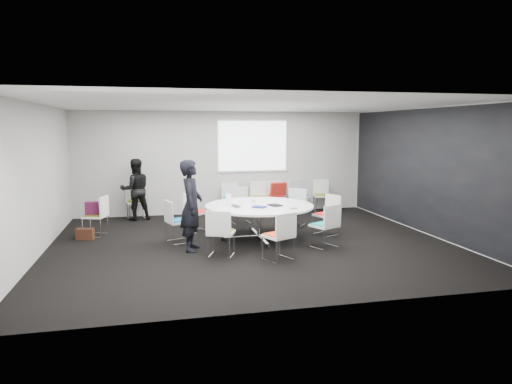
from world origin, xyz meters
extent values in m
cube|color=black|center=(0.00, 0.00, -0.02)|extent=(8.00, 7.00, 0.04)
cube|color=white|center=(0.00, 0.00, 2.82)|extent=(8.00, 7.00, 0.04)
cube|color=#B4AFAA|center=(0.00, 3.52, 1.40)|extent=(8.00, 0.04, 2.80)
cube|color=#B4AFAA|center=(0.00, -3.52, 1.40)|extent=(8.00, 0.04, 2.80)
cube|color=#B4AFAA|center=(-4.02, 0.00, 1.40)|extent=(0.04, 7.00, 2.80)
cube|color=#B4AFAA|center=(4.02, 0.00, 1.40)|extent=(0.04, 7.00, 2.80)
cube|color=black|center=(3.99, 0.00, 1.40)|extent=(0.01, 6.94, 2.74)
cube|color=silver|center=(0.26, 0.34, 0.04)|extent=(0.90, 0.90, 0.08)
cylinder|color=silver|center=(0.26, 0.34, 0.36)|extent=(0.10, 0.10, 0.65)
cylinder|color=white|center=(0.26, 0.34, 0.71)|extent=(2.29, 2.29, 0.04)
cube|color=white|center=(0.80, 3.46, 1.85)|extent=(1.90, 0.03, 1.35)
cube|color=silver|center=(1.77, 0.34, 0.21)|extent=(0.56, 0.56, 0.42)
cube|color=white|center=(1.77, 0.34, 0.44)|extent=(0.59, 0.60, 0.04)
cube|color=red|center=(1.77, 0.34, 0.47)|extent=(0.51, 0.52, 0.03)
cube|color=white|center=(1.97, 0.43, 0.67)|extent=(0.22, 0.43, 0.42)
cube|color=silver|center=(1.39, 1.43, 0.21)|extent=(0.59, 0.59, 0.42)
cube|color=white|center=(1.39, 1.43, 0.44)|extent=(0.63, 0.63, 0.04)
cube|color=#08527A|center=(1.39, 1.43, 0.47)|extent=(0.55, 0.55, 0.03)
cube|color=white|center=(1.52, 1.59, 0.67)|extent=(0.38, 0.32, 0.42)
cube|color=silver|center=(0.18, 1.97, 0.21)|extent=(0.47, 0.47, 0.42)
cube|color=white|center=(0.18, 1.97, 0.44)|extent=(0.51, 0.49, 0.04)
cube|color=#626C14|center=(0.18, 1.97, 0.47)|extent=(0.44, 0.43, 0.03)
cube|color=white|center=(0.16, 2.18, 0.67)|extent=(0.46, 0.09, 0.42)
cube|color=silver|center=(-0.97, 1.30, 0.21)|extent=(0.59, 0.59, 0.42)
cube|color=white|center=(-0.97, 1.30, 0.44)|extent=(0.63, 0.63, 0.04)
cube|color=red|center=(-0.97, 1.30, 0.47)|extent=(0.55, 0.55, 0.03)
cube|color=white|center=(-1.10, 1.46, 0.67)|extent=(0.38, 0.31, 0.42)
cube|color=silver|center=(-1.43, 0.38, 0.21)|extent=(0.53, 0.53, 0.42)
cube|color=white|center=(-1.43, 0.38, 0.44)|extent=(0.56, 0.57, 0.04)
cube|color=#085675|center=(-1.43, 0.38, 0.47)|extent=(0.48, 0.50, 0.03)
cube|color=white|center=(-1.63, 0.32, 0.67)|extent=(0.18, 0.45, 0.42)
cube|color=silver|center=(-0.73, -0.82, 0.21)|extent=(0.55, 0.55, 0.42)
cube|color=white|center=(-0.73, -0.82, 0.44)|extent=(0.59, 0.58, 0.04)
cube|color=olive|center=(-0.73, -0.82, 0.47)|extent=(0.51, 0.50, 0.03)
cube|color=white|center=(-0.81, -1.02, 0.67)|extent=(0.44, 0.21, 0.42)
cube|color=silver|center=(0.22, -1.30, 0.21)|extent=(0.56, 0.56, 0.42)
cube|color=white|center=(0.22, -1.30, 0.44)|extent=(0.60, 0.59, 0.04)
cube|color=red|center=(0.22, -1.30, 0.47)|extent=(0.52, 0.51, 0.03)
cube|color=white|center=(0.31, -1.49, 0.67)|extent=(0.43, 0.23, 0.42)
cube|color=silver|center=(1.34, -0.66, 0.21)|extent=(0.56, 0.56, 0.42)
cube|color=white|center=(1.34, -0.66, 0.44)|extent=(0.60, 0.60, 0.04)
cube|color=#0A8979|center=(1.34, -0.66, 0.47)|extent=(0.52, 0.52, 0.03)
cube|color=white|center=(1.43, -0.85, 0.67)|extent=(0.43, 0.23, 0.42)
cube|color=silver|center=(0.12, 3.12, 0.21)|extent=(0.44, 0.44, 0.42)
cube|color=white|center=(0.12, 3.12, 0.44)|extent=(0.48, 0.46, 0.04)
cube|color=#087A6F|center=(0.12, 3.12, 0.47)|extent=(0.42, 0.40, 0.03)
cube|color=white|center=(0.13, 3.33, 0.67)|extent=(0.46, 0.06, 0.42)
cube|color=silver|center=(0.90, 3.15, 0.21)|extent=(0.49, 0.49, 0.42)
cube|color=white|center=(0.90, 3.15, 0.44)|extent=(0.53, 0.52, 0.04)
cube|color=olive|center=(0.90, 3.15, 0.47)|extent=(0.46, 0.45, 0.03)
cube|color=white|center=(0.94, 3.36, 0.67)|extent=(0.46, 0.12, 0.42)
cube|color=silver|center=(1.40, 3.15, 0.21)|extent=(0.43, 0.43, 0.42)
cube|color=white|center=(1.40, 3.15, 0.44)|extent=(0.47, 0.46, 0.04)
cube|color=red|center=(1.40, 3.15, 0.47)|extent=(0.41, 0.39, 0.03)
cube|color=white|center=(1.41, 3.36, 0.67)|extent=(0.46, 0.05, 0.42)
cube|color=silver|center=(2.08, 3.15, 0.21)|extent=(0.55, 0.55, 0.42)
cube|color=white|center=(2.08, 3.15, 0.44)|extent=(0.60, 0.58, 0.04)
cube|color=#08877F|center=(2.08, 3.15, 0.47)|extent=(0.52, 0.51, 0.03)
cube|color=white|center=(2.00, 3.34, 0.67)|extent=(0.44, 0.21, 0.42)
cube|color=silver|center=(2.74, 3.11, 0.21)|extent=(0.48, 0.48, 0.42)
cube|color=white|center=(2.74, 3.11, 0.44)|extent=(0.52, 0.50, 0.04)
cube|color=olive|center=(2.74, 3.11, 0.47)|extent=(0.45, 0.43, 0.03)
cube|color=white|center=(2.77, 3.32, 0.67)|extent=(0.46, 0.10, 0.42)
cube|color=silver|center=(-3.18, 1.36, 0.21)|extent=(0.52, 0.52, 0.42)
cube|color=white|center=(-3.18, 1.36, 0.44)|extent=(0.55, 0.57, 0.04)
cube|color=#6C6516|center=(-3.18, 1.36, 0.47)|extent=(0.48, 0.49, 0.03)
cube|color=white|center=(-2.98, 1.30, 0.67)|extent=(0.16, 0.45, 0.42)
cube|color=silver|center=(-2.37, 3.15, 0.21)|extent=(0.49, 0.49, 0.42)
cube|color=white|center=(-2.37, 3.15, 0.44)|extent=(0.54, 0.52, 0.04)
cube|color=olive|center=(-2.37, 3.15, 0.47)|extent=(0.47, 0.45, 0.03)
cube|color=white|center=(-2.41, 3.36, 0.67)|extent=(0.46, 0.12, 0.42)
imported|color=black|center=(-1.22, -0.27, 0.88)|extent=(0.56, 0.72, 1.75)
imported|color=black|center=(-2.37, 3.00, 0.79)|extent=(0.88, 0.75, 1.58)
imported|color=#333338|center=(-0.22, 0.28, 0.74)|extent=(0.30, 0.37, 0.03)
cube|color=silver|center=(-0.38, 0.46, 0.86)|extent=(0.07, 0.30, 0.22)
cube|color=black|center=(0.56, 0.18, 0.74)|extent=(0.30, 0.35, 0.02)
cube|color=navy|center=(0.19, 0.03, 0.74)|extent=(0.33, 0.32, 0.03)
cube|color=white|center=(0.81, 0.57, 0.73)|extent=(0.35, 0.37, 0.00)
cube|color=silver|center=(0.85, 0.28, 0.73)|extent=(0.36, 0.32, 0.00)
cylinder|color=white|center=(0.18, 0.59, 0.78)|extent=(0.08, 0.08, 0.09)
cube|color=black|center=(0.84, -0.22, 0.73)|extent=(0.14, 0.08, 0.01)
cube|color=#4C1433|center=(-3.18, 1.36, 0.62)|extent=(0.40, 0.15, 0.28)
cube|color=#3D1F13|center=(-3.36, 1.07, 0.12)|extent=(0.39, 0.24, 0.24)
cube|color=#A81E14|center=(1.40, 2.94, 0.70)|extent=(0.46, 0.21, 0.36)
camera|label=1|loc=(-1.92, -8.93, 2.34)|focal=32.00mm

